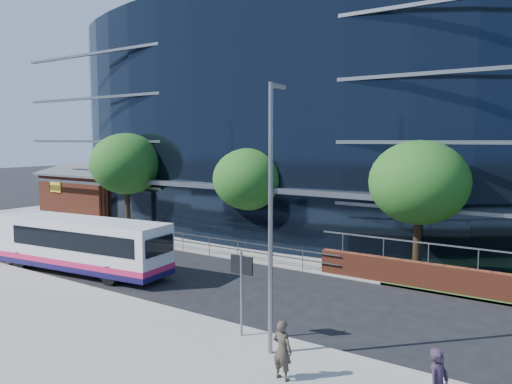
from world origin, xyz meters
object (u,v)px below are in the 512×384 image
Objects in this scene: brick_pavilion at (97,193)px; pedestrian_b at (282,350)px; streetlight_east at (271,211)px; city_bus at (81,244)px; tree_far_c at (419,183)px; tree_far_b at (249,179)px; tree_far_a at (126,164)px; street_sign at (242,276)px.

brick_pavilion reaches higher than pedestrian_b.
city_bus is at bearing 167.50° from streetlight_east.
tree_far_c is at bearing 84.89° from streetlight_east.
streetlight_east is (28.00, -15.67, 2.50)m from brick_pavilion.
tree_far_c reaches higher than tree_far_b.
tree_far_a is 23.99m from pedestrian_b.
pedestrian_b is at bearing -34.37° from street_sign.
tree_far_a is 4.31× the size of pedestrian_b.
streetlight_east reaches higher than tree_far_c.
city_bus is (15.11, -12.81, -0.52)m from brick_pavilion.
pedestrian_b is (1.16, -1.23, -3.48)m from streetlight_east.
streetlight_east is 0.79× the size of city_bus.
streetlight_east is at bearing -21.36° from street_sign.
tree_far_a is at bearing 119.62° from city_bus.
tree_far_a is (9.00, -4.50, 2.92)m from brick_pavilion.
city_bus is 6.21× the size of pedestrian_b.
tree_far_b is 10.03m from city_bus.
streetlight_east is at bearing -29.24° from brick_pavilion.
street_sign is at bearing 158.64° from streetlight_east.
streetlight_east reaches higher than brick_pavilion.
street_sign is 11.14m from tree_far_c.
tree_far_a is at bearing 148.83° from street_sign.
tree_far_a reaches higher than city_bus.
street_sign is 0.46× the size of tree_far_b.
street_sign is 20.63m from tree_far_a.
city_bus is at bearing -53.68° from tree_far_a.
streetlight_east is (-1.00, -11.17, -0.10)m from tree_far_c.
brick_pavilion is 19.82m from city_bus.
tree_far_a is at bearing -177.14° from tree_far_b.
streetlight_east is (1.50, -0.59, 2.29)m from street_sign.
brick_pavilion is 32.19m from streetlight_east.
brick_pavilion is at bearing -24.88° from pedestrian_b.
tree_far_a reaches higher than pedestrian_b.
tree_far_b reaches higher than street_sign.
pedestrian_b is at bearing -46.78° from streetlight_east.
tree_far_b reaches higher than brick_pavilion.
brick_pavilion is at bearing 150.35° from street_sign.
tree_far_a is at bearing 180.00° from tree_far_c.
brick_pavilion is 1.32× the size of tree_far_c.
city_bus is (6.11, -8.32, -3.45)m from tree_far_a.
tree_far_a is 0.87× the size of streetlight_east.
streetlight_east is 4.94× the size of pedestrian_b.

